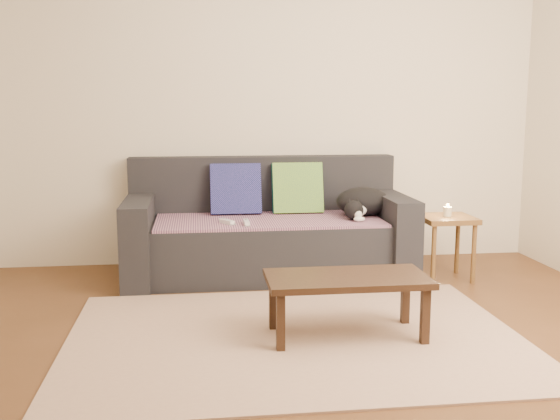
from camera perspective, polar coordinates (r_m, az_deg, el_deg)
The scene contains 13 objects.
ground at distance 3.56m, azimuth 1.69°, elevation -11.95°, with size 4.50×4.50×0.00m, color brown.
back_wall at distance 5.30m, azimuth -1.65°, elevation 9.42°, with size 4.50×0.04×2.60m, color beige.
sofa at distance 4.97m, azimuth -1.12°, elevation -2.06°, with size 2.10×0.94×0.87m.
throw_blanket at distance 4.86m, azimuth -1.00°, elevation -0.88°, with size 1.66×0.74×0.02m, color #412749.
cushion_navy at distance 5.07m, azimuth -3.88°, elevation 1.81°, with size 0.39×0.10×0.39m, color #101A45.
cushion_green at distance 5.12m, azimuth 1.52°, elevation 1.90°, with size 0.39×0.10×0.39m, color #0B4947.
cat at distance 5.00m, azimuth 7.20°, elevation 0.66°, with size 0.52×0.51×0.22m.
wii_remote_a at distance 4.67m, azimuth -4.66°, elevation -1.02°, with size 0.15×0.04×0.03m, color white.
wii_remote_b at distance 4.63m, azimuth -2.94°, elevation -1.09°, with size 0.15×0.04×0.03m, color white.
side_table at distance 4.96m, azimuth 14.32°, elevation -1.47°, with size 0.38×0.38×0.47m.
candle at distance 4.94m, azimuth 14.37°, elevation -0.10°, with size 0.06×0.06×0.09m.
rug at distance 3.69m, azimuth 1.32°, elevation -11.03°, with size 2.50×1.80×0.01m, color tan.
coffee_table at distance 3.63m, azimuth 5.86°, elevation -6.40°, with size 0.89×0.44×0.35m.
Camera 1 is at (-0.52, -3.27, 1.29)m, focal length 42.00 mm.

